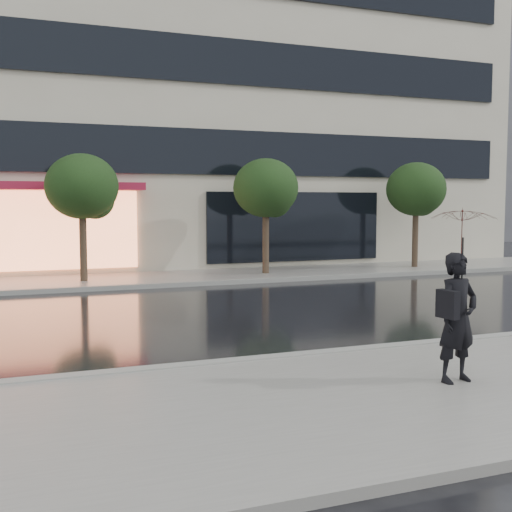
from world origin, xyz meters
name	(u,v)px	position (x,y,z in m)	size (l,w,h in m)	color
ground	(320,344)	(0.00, 0.00, 0.00)	(120.00, 120.00, 0.00)	black
sidewalk_near	(432,391)	(0.00, -3.25, 0.06)	(60.00, 4.50, 0.12)	slate
sidewalk_far	(178,278)	(0.00, 10.25, 0.06)	(60.00, 3.50, 0.12)	slate
curb_near	(347,353)	(0.00, -1.00, 0.07)	(60.00, 0.25, 0.14)	gray
curb_far	(192,284)	(0.00, 8.50, 0.07)	(60.00, 0.25, 0.14)	gray
office_building	(131,50)	(0.00, 17.97, 9.00)	(30.00, 12.76, 18.00)	beige
bg_building_right	(468,126)	(26.00, 28.00, 8.00)	(12.00, 12.00, 16.00)	#4C4C54
tree_mid_west	(84,189)	(-2.94, 10.03, 2.92)	(2.20, 2.20, 3.99)	#33261C
tree_mid_east	(267,190)	(3.06, 10.03, 2.92)	(2.20, 2.20, 3.99)	#33261C
tree_far_east	(417,191)	(9.06, 10.03, 2.92)	(2.20, 2.20, 3.99)	#33261C
pedestrian_with_umbrella	(460,274)	(0.48, -3.15, 1.58)	(0.96, 0.98, 2.34)	black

